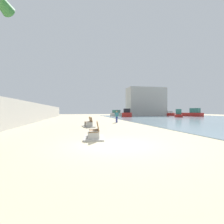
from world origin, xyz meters
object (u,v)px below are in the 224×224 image
person_walking (117,116)px  boat_far_right (117,114)px  bench_near (94,134)px  boat_far_left (178,114)px  bench_far (89,124)px  boat_mid_bay (127,114)px  boat_outer (169,114)px  boat_nearest (193,113)px

person_walking → boat_far_right: (6.71, 28.61, -0.19)m
bench_near → boat_far_right: size_ratio=0.31×
person_walking → boat_far_left: boat_far_left is taller
bench_far → boat_far_left: boat_far_left is taller
bench_far → boat_far_left: size_ratio=0.41×
boat_far_right → boat_far_left: (13.03, -11.64, 0.03)m
bench_near → bench_far: 7.60m
person_walking → boat_mid_bay: (7.64, 21.20, -0.08)m
bench_far → boat_far_left: 32.79m
person_walking → boat_outer: person_walking is taller
boat_outer → boat_far_left: bearing=-108.3°
boat_far_right → boat_outer: (16.69, -0.60, -0.11)m
bench_near → boat_far_right: boat_far_right is taller
bench_near → boat_nearest: size_ratio=0.34×
person_walking → boat_nearest: bearing=38.1°
bench_near → boat_nearest: bearing=47.7°
bench_far → boat_outer: (27.51, 33.54, 0.38)m
person_walking → boat_far_left: size_ratio=0.30×
person_walking → boat_outer: 36.50m
boat_outer → bench_near: bearing=-123.9°
boat_far_right → person_walking: bearing=-103.2°
bench_near → boat_mid_bay: boat_mid_bay is taller
boat_outer → boat_far_left: 11.63m
bench_far → person_walking: (4.11, 5.53, 0.68)m
boat_nearest → boat_far_right: 21.49m
boat_nearest → boat_far_right: boat_nearest is taller
boat_mid_bay → boat_far_right: bearing=97.1°
bench_near → boat_nearest: boat_nearest is taller
boat_nearest → boat_outer: 7.77m
boat_mid_bay → boat_outer: boat_mid_bay is taller
bench_near → person_walking: 13.82m
boat_far_right → boat_outer: 16.70m
bench_far → boat_mid_bay: size_ratio=0.45×
boat_nearest → boat_far_left: (-7.08, -4.07, -0.12)m
boat_far_left → boat_nearest: bearing=29.9°
boat_outer → boat_nearest: bearing=-63.9°
boat_outer → person_walking: bearing=-129.9°
boat_far_right → boat_nearest: bearing=-20.6°
boat_far_left → boat_outer: bearing=71.7°
bench_far → boat_nearest: bearing=40.7°
person_walking → boat_far_left: 26.03m
boat_mid_bay → boat_outer: (15.77, 6.81, -0.22)m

